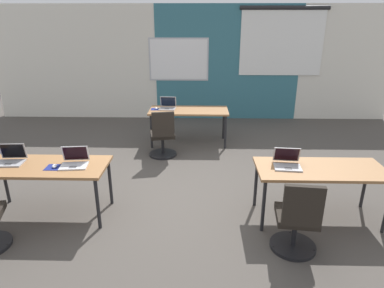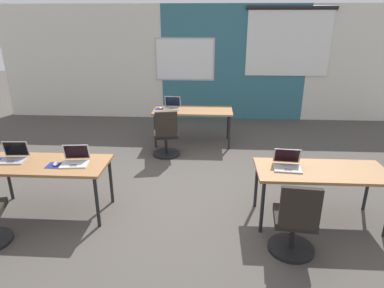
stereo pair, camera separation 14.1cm
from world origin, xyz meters
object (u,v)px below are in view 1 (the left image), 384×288
desk_far_center (189,113)px  laptop_near_right_inner (287,163)px  laptop_near_left_inner (74,161)px  chair_near_right_inner (297,223)px  laptop_near_left_end (11,159)px  mouse_near_left_inner (55,166)px  chair_far_left (163,138)px  desk_near_left (45,169)px  desk_near_right (320,172)px  laptop_far_left (168,106)px  mouse_far_left (156,108)px

desk_far_center → laptop_near_right_inner: 3.07m
laptop_near_left_inner → chair_near_right_inner: (2.66, -0.71, -0.39)m
laptop_near_left_end → mouse_near_left_inner: bearing=-16.8°
mouse_near_left_inner → chair_near_right_inner: chair_near_right_inner is taller
chair_near_right_inner → chair_far_left: 3.26m
chair_far_left → laptop_near_left_inner: bearing=55.3°
laptop_near_left_inner → laptop_near_right_inner: laptop_near_left_inner is taller
laptop_near_right_inner → chair_far_left: size_ratio=0.39×
desk_near_left → chair_near_right_inner: chair_near_right_inner is taller
laptop_near_left_end → chair_near_right_inner: bearing=-16.4°
desk_near_right → laptop_far_left: 3.63m
desk_near_left → laptop_near_left_inner: bearing=1.8°
chair_near_right_inner → laptop_near_right_inner: bearing=-86.3°
chair_near_right_inner → mouse_far_left: 4.05m
mouse_near_left_inner → mouse_far_left: (0.92, 2.89, 0.00)m
laptop_near_right_inner → laptop_near_left_inner: bearing=-174.3°
chair_far_left → laptop_far_left: bearing=-102.5°
desk_near_left → mouse_far_left: size_ratio=15.47×
mouse_far_left → desk_far_center: bearing=-2.1°
mouse_near_left_inner → mouse_far_left: 3.03m
desk_far_center → laptop_near_left_inner: bearing=-115.9°
desk_near_left → chair_near_right_inner: bearing=-12.8°
laptop_near_left_inner → chair_far_left: size_ratio=0.39×
laptop_far_left → chair_far_left: 0.93m
desk_near_right → chair_far_left: 3.02m
laptop_near_left_inner → mouse_far_left: 2.90m
laptop_near_left_end → mouse_far_left: laptop_near_left_end is taller
desk_far_center → chair_far_left: size_ratio=1.74×
chair_near_right_inner → laptop_far_left: (-1.74, 3.58, 0.39)m
desk_near_left → laptop_near_right_inner: (3.08, 0.04, 0.11)m
laptop_near_right_inner → mouse_near_left_inner: bearing=-172.8°
chair_near_right_inner → laptop_far_left: laptop_far_left is taller
desk_near_left → chair_far_left: (1.29, 2.05, -0.28)m
chair_near_right_inner → laptop_far_left: size_ratio=2.63×
chair_near_right_inner → desk_near_right: bearing=-116.5°
laptop_far_left → laptop_near_left_inner: bearing=-103.4°
mouse_near_left_inner → mouse_far_left: size_ratio=1.07×
chair_near_right_inner → laptop_far_left: bearing=-57.9°
desk_far_center → laptop_near_left_end: 3.51m
desk_near_right → mouse_near_left_inner: size_ratio=14.40×
laptop_near_left_inner → laptop_near_left_end: (-0.85, 0.06, 0.00)m
desk_far_center → laptop_near_left_inner: (-1.35, -2.79, 0.11)m
laptop_near_left_inner → mouse_near_left_inner: size_ratio=3.24×
desk_near_left → chair_far_left: chair_far_left is taller
mouse_far_left → laptop_near_left_end: bearing=-119.3°
laptop_near_left_end → chair_far_left: 2.66m
mouse_near_left_inner → chair_near_right_inner: (2.88, -0.63, -0.36)m
laptop_near_left_inner → laptop_near_right_inner: bearing=-5.6°
desk_near_left → mouse_near_left_inner: size_ratio=14.40×
mouse_near_left_inner → laptop_near_left_end: (-0.62, 0.14, 0.03)m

